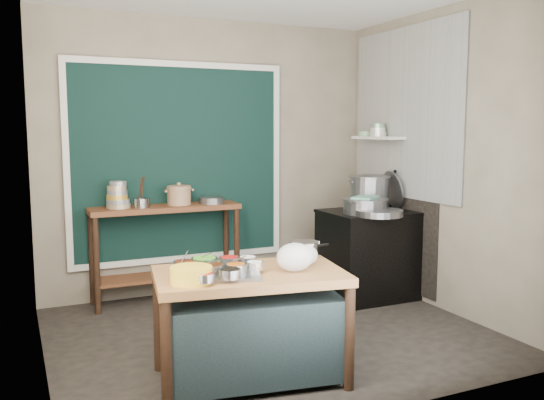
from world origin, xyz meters
name	(u,v)px	position (x,y,z in m)	size (l,w,h in m)	color
floor	(270,334)	(0.00, 0.00, -0.01)	(3.50, 3.00, 0.02)	#2D2923
back_wall	(211,157)	(0.00, 1.51, 1.40)	(3.50, 0.02, 2.80)	gray
left_wall	(34,172)	(-1.76, 0.00, 1.40)	(0.02, 3.00, 2.80)	gray
right_wall	(443,161)	(1.76, 0.00, 1.40)	(0.02, 3.00, 2.80)	gray
curtain_panel	(179,163)	(-0.35, 1.47, 1.35)	(2.10, 0.02, 1.90)	black
curtain_frame	(179,163)	(-0.35, 1.46, 1.35)	(2.22, 0.03, 2.02)	beige
tile_panel	(405,113)	(1.74, 0.55, 1.85)	(0.02, 1.70, 1.70)	#B2B2AA
soot_patch	(396,224)	(1.74, 0.65, 0.70)	(0.01, 1.30, 1.30)	black
wall_shelf	(378,138)	(1.63, 0.85, 1.60)	(0.22, 0.70, 0.03)	beige
prep_table	(250,326)	(-0.49, -0.75, 0.38)	(1.25, 0.72, 0.75)	brown
back_counter	(166,253)	(-0.55, 1.28, 0.47)	(1.45, 0.40, 0.95)	brown
stove_block	(370,255)	(1.35, 0.55, 0.42)	(0.90, 0.68, 0.85)	black
stove_top	(371,212)	(1.35, 0.55, 0.86)	(0.92, 0.69, 0.03)	black
condiment_tray	(219,274)	(-0.71, -0.76, 0.76)	(0.52, 0.37, 0.02)	gray
condiment_bowls	(215,267)	(-0.73, -0.75, 0.80)	(0.59, 0.48, 0.07)	gray
yellow_basin	(191,275)	(-0.93, -0.86, 0.80)	(0.26, 0.26, 0.10)	yellow
saucepan	(304,250)	(0.03, -0.53, 0.81)	(0.22, 0.22, 0.12)	gray
plastic_bag_a	(295,257)	(-0.21, -0.86, 0.84)	(0.25, 0.21, 0.19)	white
plastic_bag_b	(304,255)	(-0.08, -0.75, 0.82)	(0.19, 0.16, 0.15)	white
bowl_stack	(118,196)	(-1.00, 1.29, 1.06)	(0.23, 0.23, 0.26)	tan
utensil_cup	(142,203)	(-0.79, 1.23, 1.00)	(0.15, 0.15, 0.09)	gray
ceramic_crock	(179,196)	(-0.41, 1.28, 1.03)	(0.25, 0.25, 0.17)	#926E4F
wide_bowl	(211,200)	(-0.09, 1.24, 0.98)	(0.25, 0.25, 0.06)	gray
stock_pot	(370,192)	(1.42, 0.68, 1.05)	(0.43, 0.43, 0.34)	gray
pot_lid	(393,189)	(1.67, 0.63, 1.07)	(0.40, 0.40, 0.02)	gray
steamer	(365,206)	(1.19, 0.42, 0.95)	(0.45, 0.45, 0.15)	gray
green_cloth	(365,197)	(1.19, 0.42, 1.04)	(0.26, 0.20, 0.02)	#589F83
shallow_pan	(379,213)	(1.23, 0.24, 0.91)	(0.45, 0.45, 0.06)	gray
shelf_bowl_stack	(378,130)	(1.63, 0.86, 1.68)	(0.17, 0.17, 0.13)	silver
shelf_bowl_green	(366,134)	(1.63, 1.09, 1.64)	(0.15, 0.15, 0.05)	gray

